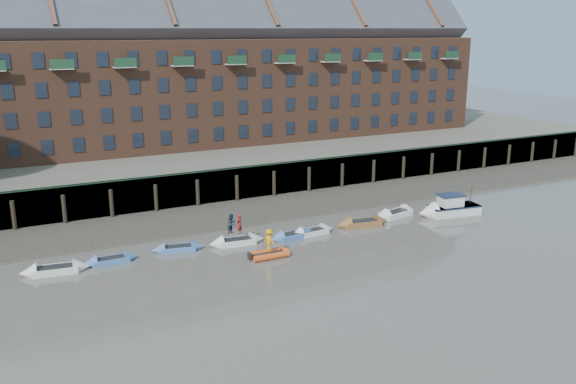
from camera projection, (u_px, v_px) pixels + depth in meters
ground at (333, 286)px, 39.99m from camera, size 220.00×220.00×0.00m
foreshore at (232, 214)px, 55.53m from camera, size 110.00×8.00×0.50m
mud_band at (247, 224)px, 52.59m from camera, size 110.00×1.60×0.10m
river_wall at (215, 186)px, 58.89m from camera, size 110.00×1.23×3.30m
bank_terrace at (175, 160)px, 70.65m from camera, size 110.00×28.00×3.20m
apartment_terrace at (167, 61)px, 68.60m from camera, size 80.60×15.56×20.98m
rowboat_0 at (55, 270)px, 42.06m from camera, size 4.79×1.93×1.35m
rowboat_1 at (111, 260)px, 43.89m from camera, size 3.99×1.25×1.15m
rowboat_2 at (178, 248)px, 46.25m from camera, size 4.12×1.91×1.15m
rowboat_3 at (237, 242)px, 47.67m from camera, size 4.58×1.81×1.29m
rowboat_4 at (293, 235)px, 49.08m from camera, size 4.45×1.76×1.26m
rowboat_5 at (312, 232)px, 49.97m from camera, size 4.18×1.43×1.19m
rowboat_6 at (363, 223)px, 52.15m from camera, size 4.94×2.06×1.39m
rowboat_7 at (396, 214)px, 54.78m from camera, size 5.04×2.32×1.41m
rib_tender at (270, 254)px, 45.04m from camera, size 3.09×1.45×0.54m
motor_launch at (444, 209)px, 54.92m from camera, size 6.14×2.73×2.45m
person_rower_a at (239, 224)px, 47.35m from camera, size 0.68×0.63×1.56m
person_rower_b at (232, 224)px, 47.40m from camera, size 0.98×0.93×1.59m
person_rib_crew at (269, 240)px, 44.61m from camera, size 0.95×1.25×1.72m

